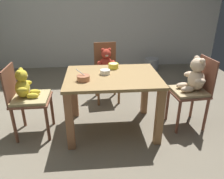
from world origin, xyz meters
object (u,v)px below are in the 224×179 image
at_px(porridge_bowl_white_center, 105,72).
at_px(porridge_bowl_yellow_far_center, 113,66).
at_px(metal_pail, 151,64).
at_px(porridge_bowl_terracotta_near_left, 83,78).
at_px(teddy_chair_far_center, 106,66).
at_px(dining_table, 112,87).
at_px(teddy_chair_near_left, 26,93).
at_px(teddy_chair_near_right, 194,83).

xyz_separation_m(porridge_bowl_white_center, porridge_bowl_yellow_far_center, (0.11, 0.20, 0.01)).
relative_size(porridge_bowl_yellow_far_center, metal_pail, 0.42).
xyz_separation_m(porridge_bowl_terracotta_near_left, porridge_bowl_white_center, (0.24, 0.18, -0.00)).
relative_size(teddy_chair_far_center, porridge_bowl_yellow_far_center, 7.03).
bearing_deg(porridge_bowl_white_center, dining_table, -32.39).
bearing_deg(teddy_chair_near_left, porridge_bowl_yellow_far_center, 14.15).
relative_size(teddy_chair_near_right, metal_pail, 3.02).
bearing_deg(porridge_bowl_yellow_far_center, metal_pail, 61.85).
bearing_deg(dining_table, porridge_bowl_yellow_far_center, 82.00).
bearing_deg(porridge_bowl_yellow_far_center, teddy_chair_far_center, 94.86).
height_order(teddy_chair_far_center, metal_pail, teddy_chair_far_center).
xyz_separation_m(porridge_bowl_terracotta_near_left, porridge_bowl_yellow_far_center, (0.36, 0.38, 0.00)).
height_order(teddy_chair_near_left, porridge_bowl_yellow_far_center, teddy_chair_near_left).
relative_size(teddy_chair_near_left, metal_pail, 2.86).
distance_m(porridge_bowl_terracotta_near_left, porridge_bowl_yellow_far_center, 0.52).
height_order(porridge_bowl_terracotta_near_left, metal_pail, porridge_bowl_terracotta_near_left).
height_order(teddy_chair_near_right, metal_pail, teddy_chair_near_right).
distance_m(teddy_chair_near_right, porridge_bowl_terracotta_near_left, 1.32).
height_order(dining_table, porridge_bowl_white_center, porridge_bowl_white_center).
height_order(teddy_chair_near_left, teddy_chair_far_center, teddy_chair_far_center).
bearing_deg(porridge_bowl_yellow_far_center, porridge_bowl_white_center, -120.13).
bearing_deg(dining_table, porridge_bowl_terracotta_near_left, -157.70).
bearing_deg(teddy_chair_far_center, metal_pail, 135.59).
bearing_deg(teddy_chair_far_center, porridge_bowl_yellow_far_center, -0.09).
distance_m(dining_table, teddy_chair_far_center, 0.85).
distance_m(teddy_chair_near_right, teddy_chair_far_center, 1.31).
bearing_deg(porridge_bowl_yellow_far_center, teddy_chair_near_left, -164.92).
xyz_separation_m(teddy_chair_near_left, porridge_bowl_terracotta_near_left, (0.65, -0.11, 0.20)).
xyz_separation_m(teddy_chair_near_left, porridge_bowl_white_center, (0.90, 0.08, 0.20)).
distance_m(teddy_chair_near_right, porridge_bowl_white_center, 1.07).
xyz_separation_m(teddy_chair_far_center, porridge_bowl_yellow_far_center, (0.05, -0.60, 0.19)).
bearing_deg(teddy_chair_near_right, teddy_chair_near_left, -4.21).
relative_size(dining_table, porridge_bowl_yellow_far_center, 8.54).
height_order(teddy_chair_far_center, porridge_bowl_terracotta_near_left, teddy_chair_far_center).
xyz_separation_m(teddy_chair_far_center, porridge_bowl_white_center, (-0.06, -0.80, 0.18)).
height_order(teddy_chair_near_right, porridge_bowl_yellow_far_center, teddy_chair_near_right).
relative_size(teddy_chair_far_center, metal_pail, 2.96).
xyz_separation_m(dining_table, metal_pail, (1.05, 2.15, -0.43)).
bearing_deg(metal_pail, porridge_bowl_white_center, -118.34).
bearing_deg(porridge_bowl_terracotta_near_left, teddy_chair_near_left, 170.68).
height_order(porridge_bowl_white_center, porridge_bowl_yellow_far_center, porridge_bowl_yellow_far_center).
distance_m(teddy_chair_far_center, porridge_bowl_white_center, 0.82).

